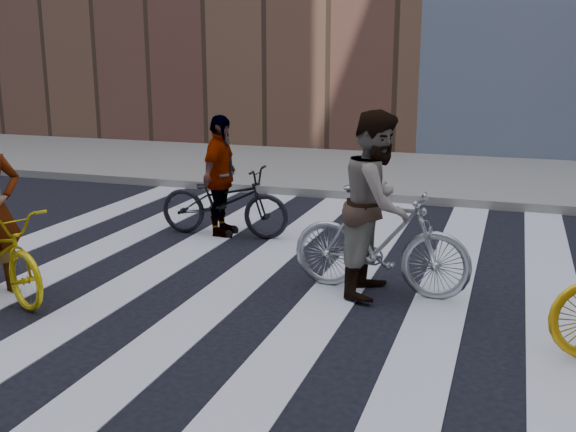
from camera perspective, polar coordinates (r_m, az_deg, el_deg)
The scene contains 7 objects.
ground at distance 7.02m, azimuth -1.27°, elevation -7.14°, with size 100.00×100.00×0.00m, color black.
sidewalk_far at distance 14.06m, azimuth 9.26°, elevation 3.57°, with size 100.00×5.00×0.15m, color gray.
zebra_crosswalk at distance 7.02m, azimuth -1.27°, elevation -7.10°, with size 8.25×10.00×0.01m.
bike_silver_mid at distance 7.12m, azimuth 7.84°, elevation -2.12°, with size 0.54×1.90×1.14m, color #9FA2A9.
bike_dark_rear at distance 9.36m, azimuth -5.43°, elevation 1.24°, with size 0.65×1.86×0.98m, color black.
rider_mid at distance 7.04m, azimuth 7.55°, elevation 1.03°, with size 0.94×0.73×1.94m, color slate.
rider_rear at distance 9.32m, azimuth -5.76°, elevation 3.37°, with size 0.98×0.41×1.68m, color slate.
Camera 1 is at (2.26, -6.16, 2.49)m, focal length 42.00 mm.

